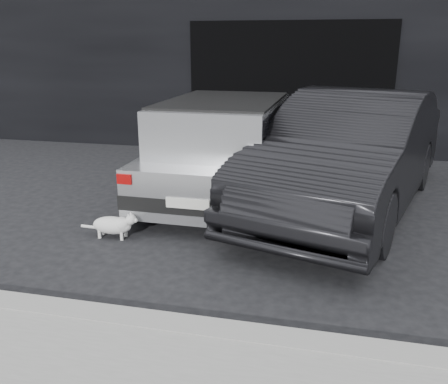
% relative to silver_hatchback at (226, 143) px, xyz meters
% --- Properties ---
extents(ground, '(80.00, 80.00, 0.00)m').
position_rel_silver_hatchback_xyz_m(ground, '(-0.39, -1.03, -0.78)').
color(ground, black).
rests_on(ground, ground).
extents(building_facade, '(34.00, 4.00, 5.00)m').
position_rel_silver_hatchback_xyz_m(building_facade, '(0.61, 4.97, 1.72)').
color(building_facade, black).
rests_on(building_facade, ground).
extents(garage_opening, '(4.00, 0.10, 2.60)m').
position_rel_silver_hatchback_xyz_m(garage_opening, '(0.61, 2.96, 0.52)').
color(garage_opening, black).
rests_on(garage_opening, ground).
extents(curb, '(18.00, 0.25, 0.12)m').
position_rel_silver_hatchback_xyz_m(curb, '(0.61, -3.63, -0.72)').
color(curb, gray).
rests_on(curb, ground).
extents(silver_hatchback, '(1.98, 3.91, 1.43)m').
position_rel_silver_hatchback_xyz_m(silver_hatchback, '(0.00, 0.00, 0.00)').
color(silver_hatchback, '#B0B2B5').
rests_on(silver_hatchback, ground).
extents(second_car, '(2.94, 5.07, 1.58)m').
position_rel_silver_hatchback_xyz_m(second_car, '(1.77, -0.26, 0.01)').
color(second_car, black).
rests_on(second_car, ground).
extents(cat_siamese, '(0.35, 0.73, 0.25)m').
position_rel_silver_hatchback_xyz_m(cat_siamese, '(0.40, -1.68, -0.67)').
color(cat_siamese, beige).
rests_on(cat_siamese, ground).
extents(cat_white, '(0.71, 0.24, 0.33)m').
position_rel_silver_hatchback_xyz_m(cat_white, '(-0.89, -1.93, -0.62)').
color(cat_white, silver).
rests_on(cat_white, ground).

